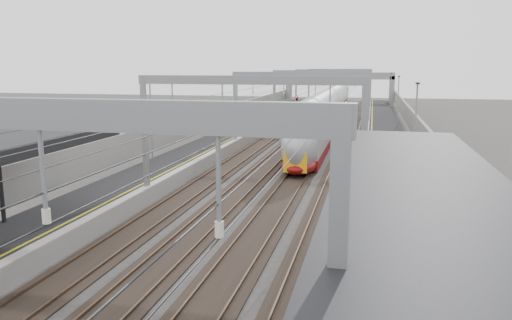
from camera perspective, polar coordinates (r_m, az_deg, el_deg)
The scene contains 13 objects.
platform_left at distance 52.63m, azimuth -3.30°, elevation 2.34°, with size 4.00×120.00×1.00m, color black.
platform_right at distance 50.56m, azimuth 14.39°, elevation 1.68°, with size 4.00×120.00×1.00m, color black.
tracks at distance 51.05m, azimuth 5.36°, elevation 1.54°, with size 11.40×140.00×0.20m.
overhead_line at distance 57.01m, azimuth 6.37°, elevation 8.63°, with size 13.00×140.00×6.60m.
canopy_right at distance 8.60m, azimuth 21.47°, elevation -10.57°, with size 4.40×30.00×4.24m.
overbridge at distance 105.21m, azimuth 9.52°, elevation 8.99°, with size 22.00×2.20×6.90m.
wall_left at distance 53.47m, azimuth -6.62°, elevation 3.60°, with size 0.30×120.00×3.20m, color gray.
wall_right at distance 50.59m, azimuth 18.07°, elevation 2.75°, with size 0.30×120.00×3.20m, color gray.
train at distance 58.45m, azimuth 7.91°, elevation 4.68°, with size 2.73×49.67×4.31m.
bench at distance 18.53m, azimuth 14.59°, elevation -10.46°, with size 0.93×1.75×0.88m.
signal_green at distance 81.74m, azimuth 4.68°, elevation 6.63°, with size 0.32×0.32×3.48m.
signal_red_near at distance 70.65m, azimuth 10.23°, elevation 5.87°, with size 0.32×0.32×3.48m.
signal_red_far at distance 72.21m, azimuth 12.05°, elevation 5.91°, with size 0.32×0.32×3.48m.
Camera 1 is at (6.69, -4.96, 8.09)m, focal length 35.00 mm.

